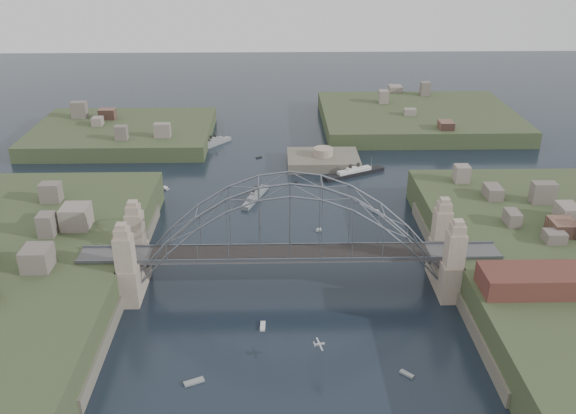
# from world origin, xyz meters

# --- Properties ---
(ground) EXTENTS (500.00, 500.00, 0.00)m
(ground) POSITION_xyz_m (0.00, 0.00, 0.00)
(ground) COLOR black
(ground) RESTS_ON ground
(bridge) EXTENTS (84.00, 13.80, 24.60)m
(bridge) POSITION_xyz_m (0.00, 0.00, 12.32)
(bridge) COLOR #4C4C4E
(bridge) RESTS_ON ground
(shore_west) EXTENTS (50.50, 90.00, 12.00)m
(shore_west) POSITION_xyz_m (-57.32, 0.00, 1.97)
(shore_west) COLOR #334124
(shore_west) RESTS_ON ground
(shore_east) EXTENTS (50.50, 90.00, 12.00)m
(shore_east) POSITION_xyz_m (57.32, 0.00, 1.97)
(shore_east) COLOR #334124
(shore_east) RESTS_ON ground
(headland_nw) EXTENTS (60.00, 45.00, 9.00)m
(headland_nw) POSITION_xyz_m (-55.00, 95.00, 0.50)
(headland_nw) COLOR #334124
(headland_nw) RESTS_ON ground
(headland_ne) EXTENTS (70.00, 55.00, 9.50)m
(headland_ne) POSITION_xyz_m (50.00, 110.00, 0.75)
(headland_ne) COLOR #334124
(headland_ne) RESTS_ON ground
(fort_island) EXTENTS (22.00, 16.00, 9.40)m
(fort_island) POSITION_xyz_m (12.00, 70.00, -0.34)
(fort_island) COLOR #585346
(fort_island) RESTS_ON ground
(wharf_shed) EXTENTS (20.00, 8.00, 4.00)m
(wharf_shed) POSITION_xyz_m (44.00, -14.00, 10.00)
(wharf_shed) COLOR #592D26
(wharf_shed) RESTS_ON shore_east
(finger_pier) EXTENTS (4.00, 22.00, 1.40)m
(finger_pier) POSITION_xyz_m (39.00, -28.00, 0.70)
(finger_pier) COLOR #4C4C4E
(finger_pier) RESTS_ON ground
(naval_cruiser_near) EXTENTS (7.09, 15.19, 4.62)m
(naval_cruiser_near) POSITION_xyz_m (-8.33, 44.66, 0.72)
(naval_cruiser_near) COLOR gray
(naval_cruiser_near) RESTS_ON ground
(naval_cruiser_far) EXTENTS (11.27, 12.97, 5.11)m
(naval_cruiser_far) POSITION_xyz_m (-23.49, 88.67, 0.80)
(naval_cruiser_far) COLOR gray
(naval_cruiser_far) RESTS_ON ground
(ocean_liner) EXTENTS (19.16, 11.55, 4.93)m
(ocean_liner) POSITION_xyz_m (20.59, 60.99, 0.77)
(ocean_liner) COLOR black
(ocean_liner) RESTS_ON ground
(aeroplane) EXTENTS (1.95, 3.51, 0.51)m
(aeroplane) POSITION_xyz_m (4.09, -24.64, 4.82)
(aeroplane) COLOR #B8BABF
(small_boat_a) EXTENTS (2.39, 2.16, 2.38)m
(small_boat_a) POSITION_xyz_m (-22.63, 14.06, 0.86)
(small_boat_a) COLOR silver
(small_boat_a) RESTS_ON ground
(small_boat_b) EXTENTS (1.75, 0.95, 1.43)m
(small_boat_b) POSITION_xyz_m (7.69, 25.31, 0.30)
(small_boat_b) COLOR silver
(small_boat_b) RESTS_ON ground
(small_boat_c) EXTENTS (1.00, 2.79, 0.45)m
(small_boat_c) POSITION_xyz_m (-5.40, -13.11, 0.15)
(small_boat_c) COLOR silver
(small_boat_c) RESTS_ON ground
(small_boat_d) EXTENTS (2.23, 1.69, 1.43)m
(small_boat_d) POSITION_xyz_m (23.26, 35.53, 0.29)
(small_boat_d) COLOR silver
(small_boat_d) RESTS_ON ground
(small_boat_e) EXTENTS (3.56, 3.21, 1.43)m
(small_boat_e) POSITION_xyz_m (-34.36, 52.21, 0.28)
(small_boat_e) COLOR silver
(small_boat_e) RESTS_ON ground
(small_boat_f) EXTENTS (0.75, 1.54, 0.45)m
(small_boat_f) POSITION_xyz_m (3.30, 56.00, 0.15)
(small_boat_f) COLOR silver
(small_boat_f) RESTS_ON ground
(small_boat_g) EXTENTS (2.37, 2.32, 0.45)m
(small_boat_g) POSITION_xyz_m (18.77, -26.89, 0.15)
(small_boat_g) COLOR silver
(small_boat_g) RESTS_ON ground
(small_boat_h) EXTENTS (2.00, 1.66, 0.45)m
(small_boat_h) POSITION_xyz_m (-8.00, 76.28, 0.15)
(small_boat_h) COLOR silver
(small_boat_h) RESTS_ON ground
(small_boat_i) EXTENTS (1.85, 2.58, 0.45)m
(small_boat_i) POSITION_xyz_m (29.31, 11.26, 0.15)
(small_boat_i) COLOR silver
(small_boat_i) RESTS_ON ground
(small_boat_j) EXTENTS (3.49, 2.35, 0.45)m
(small_boat_j) POSITION_xyz_m (-16.41, -27.98, 0.15)
(small_boat_j) COLOR silver
(small_boat_j) RESTS_ON ground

